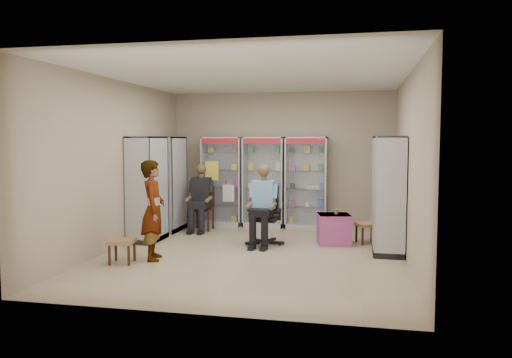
% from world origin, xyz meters
% --- Properties ---
extents(floor, '(6.00, 6.00, 0.00)m').
position_xyz_m(floor, '(0.00, 0.00, 0.00)').
color(floor, tan).
rests_on(floor, ground).
extents(room_shell, '(5.02, 6.02, 3.01)m').
position_xyz_m(room_shell, '(0.00, 0.00, 1.97)').
color(room_shell, tan).
rests_on(room_shell, ground).
extents(cabinet_back_left, '(0.90, 0.50, 2.00)m').
position_xyz_m(cabinet_back_left, '(-1.30, 2.73, 1.00)').
color(cabinet_back_left, silver).
rests_on(cabinet_back_left, floor).
extents(cabinet_back_mid, '(0.90, 0.50, 2.00)m').
position_xyz_m(cabinet_back_mid, '(-0.35, 2.73, 1.00)').
color(cabinet_back_mid, silver).
rests_on(cabinet_back_mid, floor).
extents(cabinet_back_right, '(0.90, 0.50, 2.00)m').
position_xyz_m(cabinet_back_right, '(0.60, 2.73, 1.00)').
color(cabinet_back_right, silver).
rests_on(cabinet_back_right, floor).
extents(cabinet_right_far, '(0.90, 0.50, 2.00)m').
position_xyz_m(cabinet_right_far, '(2.23, 1.60, 1.00)').
color(cabinet_right_far, '#B7B8BE').
rests_on(cabinet_right_far, floor).
extents(cabinet_right_near, '(0.90, 0.50, 2.00)m').
position_xyz_m(cabinet_right_near, '(2.23, 0.50, 1.00)').
color(cabinet_right_near, '#9FA1A5').
rests_on(cabinet_right_near, floor).
extents(cabinet_left_far, '(0.90, 0.50, 2.00)m').
position_xyz_m(cabinet_left_far, '(-2.23, 1.80, 1.00)').
color(cabinet_left_far, '#BBBCC3').
rests_on(cabinet_left_far, floor).
extents(cabinet_left_near, '(0.90, 0.50, 2.00)m').
position_xyz_m(cabinet_left_near, '(-2.23, 0.70, 1.00)').
color(cabinet_left_near, '#BBBDC3').
rests_on(cabinet_left_near, floor).
extents(wooden_chair, '(0.42, 0.42, 0.94)m').
position_xyz_m(wooden_chair, '(-1.55, 2.00, 0.47)').
color(wooden_chair, '#322313').
rests_on(wooden_chair, floor).
extents(seated_customer, '(0.44, 0.60, 1.34)m').
position_xyz_m(seated_customer, '(-1.55, 1.95, 0.67)').
color(seated_customer, black).
rests_on(seated_customer, floor).
extents(office_chair, '(0.63, 0.63, 1.09)m').
position_xyz_m(office_chair, '(0.03, 0.81, 0.54)').
color(office_chair, black).
rests_on(office_chair, floor).
extents(seated_shopkeeper, '(0.49, 0.66, 1.38)m').
position_xyz_m(seated_shopkeeper, '(0.03, 0.76, 0.69)').
color(seated_shopkeeper, '#649AC7').
rests_on(seated_shopkeeper, floor).
extents(pink_trunk, '(0.68, 0.67, 0.56)m').
position_xyz_m(pink_trunk, '(1.29, 1.09, 0.28)').
color(pink_trunk, '#B3478D').
rests_on(pink_trunk, floor).
extents(tea_glass, '(0.07, 0.07, 0.10)m').
position_xyz_m(tea_glass, '(1.33, 1.10, 0.61)').
color(tea_glass, '#5F2C08').
rests_on(tea_glass, pink_trunk).
extents(woven_stool_a, '(0.50, 0.50, 0.38)m').
position_xyz_m(woven_stool_a, '(1.90, 1.30, 0.19)').
color(woven_stool_a, tan).
rests_on(woven_stool_a, floor).
extents(woven_stool_b, '(0.43, 0.43, 0.38)m').
position_xyz_m(woven_stool_b, '(-1.90, -1.04, 0.19)').
color(woven_stool_b, '#A87446').
rests_on(woven_stool_b, floor).
extents(standing_man, '(0.54, 0.67, 1.61)m').
position_xyz_m(standing_man, '(-1.51, -0.71, 0.81)').
color(standing_man, gray).
rests_on(standing_man, floor).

